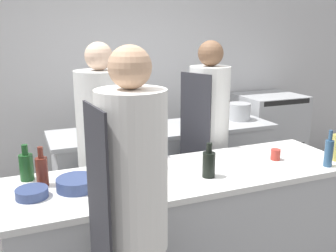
{
  "coord_description": "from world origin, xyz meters",
  "views": [
    {
      "loc": [
        -1.05,
        -2.21,
        1.84
      ],
      "look_at": [
        0.0,
        0.35,
        1.14
      ],
      "focal_mm": 40.0,
      "sensor_mm": 36.0,
      "label": 1
    }
  ],
  "objects": [
    {
      "name": "wall_back",
      "position": [
        0.0,
        2.13,
        1.4
      ],
      "size": [
        8.0,
        0.06,
        2.8
      ],
      "color": "silver",
      "rests_on": "ground_plane"
    },
    {
      "name": "prep_counter",
      "position": [
        0.0,
        0.0,
        0.45
      ],
      "size": [
        2.47,
        0.76,
        0.89
      ],
      "color": "#B7BABC",
      "rests_on": "ground_plane"
    },
    {
      "name": "pass_counter",
      "position": [
        0.32,
        1.21,
        0.45
      ],
      "size": [
        2.31,
        0.67,
        0.89
      ],
      "color": "#B7BABC",
      "rests_on": "ground_plane"
    },
    {
      "name": "oven_range",
      "position": [
        1.98,
        1.72,
        0.52
      ],
      "size": [
        0.8,
        0.72,
        1.05
      ],
      "color": "#B7BABC",
      "rests_on": "ground_plane"
    },
    {
      "name": "chef_at_prep_near",
      "position": [
        -0.59,
        -0.64,
        0.91
      ],
      "size": [
        0.35,
        0.34,
        1.79
      ],
      "rotation": [
        0.0,
        0.0,
        1.66
      ],
      "color": "black",
      "rests_on": "ground_plane"
    },
    {
      "name": "chef_at_stove",
      "position": [
        -0.45,
        0.61,
        0.88
      ],
      "size": [
        0.41,
        0.39,
        1.77
      ],
      "rotation": [
        0.0,
        0.0,
        -1.57
      ],
      "color": "black",
      "rests_on": "ground_plane"
    },
    {
      "name": "chef_at_pass_far",
      "position": [
        0.52,
        0.66,
        0.89
      ],
      "size": [
        0.42,
        0.41,
        1.77
      ],
      "rotation": [
        0.0,
        0.0,
        1.95
      ],
      "color": "black",
      "rests_on": "ground_plane"
    },
    {
      "name": "bottle_vinegar",
      "position": [
        -1.03,
        0.28,
        0.99
      ],
      "size": [
        0.09,
        0.09,
        0.24
      ],
      "color": "#19471E",
      "rests_on": "prep_counter"
    },
    {
      "name": "bottle_wine",
      "position": [
        -0.33,
        0.3,
        0.98
      ],
      "size": [
        0.07,
        0.07,
        0.23
      ],
      "color": "silver",
      "rests_on": "prep_counter"
    },
    {
      "name": "bottle_cooking_oil",
      "position": [
        -0.95,
        0.14,
        0.99
      ],
      "size": [
        0.08,
        0.08,
        0.26
      ],
      "color": "#5B2319",
      "rests_on": "prep_counter"
    },
    {
      "name": "bottle_sauce",
      "position": [
        0.1,
        -0.13,
        0.98
      ],
      "size": [
        0.09,
        0.09,
        0.24
      ],
      "color": "black",
      "rests_on": "prep_counter"
    },
    {
      "name": "bottle_water",
      "position": [
        0.99,
        -0.28,
        1.0
      ],
      "size": [
        0.06,
        0.06,
        0.27
      ],
      "color": "#2D5175",
      "rests_on": "prep_counter"
    },
    {
      "name": "bowl_mixing_large",
      "position": [
        -1.02,
        -0.02,
        0.92
      ],
      "size": [
        0.19,
        0.19,
        0.06
      ],
      "color": "navy",
      "rests_on": "prep_counter"
    },
    {
      "name": "bowl_prep_small",
      "position": [
        -0.21,
        0.15,
        0.93
      ],
      "size": [
        0.17,
        0.17,
        0.08
      ],
      "color": "white",
      "rests_on": "prep_counter"
    },
    {
      "name": "bowl_ceramic_blue",
      "position": [
        -0.75,
        -0.0,
        0.93
      ],
      "size": [
        0.25,
        0.25,
        0.07
      ],
      "color": "navy",
      "rests_on": "prep_counter"
    },
    {
      "name": "cup",
      "position": [
        0.73,
        -0.02,
        0.93
      ],
      "size": [
        0.07,
        0.07,
        0.08
      ],
      "color": "#B2382D",
      "rests_on": "prep_counter"
    },
    {
      "name": "cutting_board",
      "position": [
        -0.42,
        -0.12,
        0.9
      ],
      "size": [
        0.29,
        0.28,
        0.01
      ],
      "color": "tan",
      "rests_on": "prep_counter"
    },
    {
      "name": "stockpot",
      "position": [
        1.21,
        1.23,
        0.98
      ],
      "size": [
        0.25,
        0.25,
        0.19
      ],
      "color": "#B7BABC",
      "rests_on": "pass_counter"
    }
  ]
}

